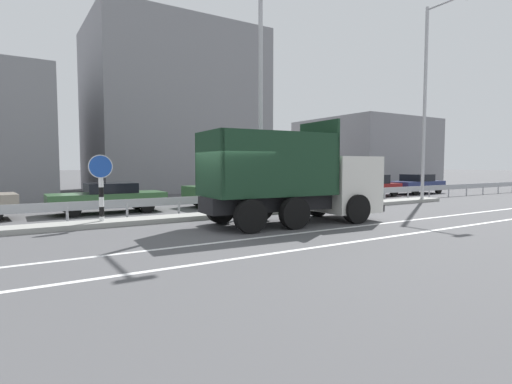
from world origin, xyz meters
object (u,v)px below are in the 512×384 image
at_px(parked_car_6, 371,186).
at_px(street_lamp_2, 263,92).
at_px(street_lamp_3, 427,96).
at_px(parked_car_5, 307,189).
at_px(church_tower, 186,133).
at_px(dump_truck, 310,187).
at_px(parked_car_3, 108,197).
at_px(median_road_sign, 101,188).
at_px(parked_car_4, 231,191).
at_px(parked_car_7, 416,184).

bearing_deg(parked_car_6, street_lamp_2, 109.47).
distance_m(street_lamp_3, parked_car_5, 8.41).
bearing_deg(church_tower, street_lamp_3, -84.04).
relative_size(dump_truck, street_lamp_2, 0.75).
bearing_deg(parked_car_3, parked_car_6, -89.43).
xyz_separation_m(median_road_sign, street_lamp_3, (17.30, -0.24, 4.60)).
bearing_deg(parked_car_4, median_road_sign, -66.57).
distance_m(street_lamp_2, street_lamp_3, 10.96).
xyz_separation_m(dump_truck, street_lamp_2, (-0.31, 2.64, 3.79)).
bearing_deg(parked_car_6, street_lamp_3, 175.31).
xyz_separation_m(street_lamp_3, church_tower, (-2.92, 27.93, -0.30)).
xyz_separation_m(parked_car_6, church_tower, (-3.18, 23.77, 4.88)).
height_order(parked_car_6, parked_car_7, parked_car_6).
bearing_deg(street_lamp_2, parked_car_3, 142.52).
height_order(parked_car_4, parked_car_5, parked_car_4).
height_order(dump_truck, parked_car_3, dump_truck).
height_order(street_lamp_3, parked_car_7, street_lamp_3).
relative_size(parked_car_3, parked_car_7, 1.05).
bearing_deg(parked_car_7, parked_car_4, 89.37).
bearing_deg(street_lamp_3, parked_car_3, 165.96).
bearing_deg(dump_truck, parked_car_7, 117.68).
xyz_separation_m(parked_car_3, parked_car_4, (5.97, -0.14, 0.10)).
relative_size(median_road_sign, parked_car_6, 0.57).
distance_m(parked_car_3, parked_car_6, 16.54).
bearing_deg(parked_car_3, dump_truck, -139.69).
distance_m(parked_car_5, parked_car_7, 10.27).
xyz_separation_m(dump_truck, church_tower, (7.69, 30.61, 4.32)).
relative_size(street_lamp_3, parked_car_7, 2.37).
xyz_separation_m(parked_car_3, parked_car_6, (16.54, 0.09, 0.04)).
distance_m(median_road_sign, parked_car_4, 7.92).
bearing_deg(parked_car_3, parked_car_7, -89.14).
distance_m(street_lamp_3, parked_car_4, 12.16).
relative_size(street_lamp_3, parked_car_3, 2.24).
relative_size(dump_truck, median_road_sign, 2.79).
bearing_deg(parked_car_6, dump_truck, 121.08).
bearing_deg(parked_car_4, street_lamp_3, 64.80).
relative_size(median_road_sign, parked_car_7, 0.53).
bearing_deg(dump_truck, church_tower, 169.72).
height_order(street_lamp_2, street_lamp_3, street_lamp_3).
relative_size(parked_car_5, parked_car_7, 0.96).
xyz_separation_m(median_road_sign, parked_car_3, (1.02, 3.83, -0.63)).
height_order(dump_truck, street_lamp_2, street_lamp_2).
distance_m(parked_car_4, parked_car_5, 5.20).
xyz_separation_m(parked_car_7, church_tower, (-8.07, 23.64, 4.89)).
bearing_deg(dump_truck, median_road_sign, -109.77).
bearing_deg(median_road_sign, church_tower, 62.55).
height_order(dump_truck, parked_car_6, dump_truck).
bearing_deg(parked_car_4, parked_car_3, -95.73).
xyz_separation_m(street_lamp_3, parked_car_6, (0.26, 4.16, -5.18)).
bearing_deg(parked_car_4, parked_car_6, 86.90).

